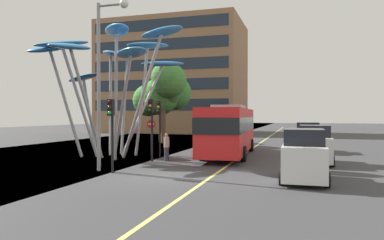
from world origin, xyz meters
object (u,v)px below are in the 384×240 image
Objects in this scene: car_parked_near at (304,157)px; car_parked_far at (308,138)px; street_lamp at (105,64)px; red_bus at (229,128)px; traffic_light_kerb_near at (111,120)px; car_parked_mid at (314,145)px; leaf_sculpture at (112,59)px; traffic_light_kerb_far at (151,117)px; pedestrian at (167,147)px; traffic_light_island_mid at (159,117)px; no_entry_sign at (151,132)px.

car_parked_near is 0.98× the size of car_parked_far.
red_bus is at bearing 61.56° from street_lamp.
traffic_light_kerb_near is 11.72m from car_parked_mid.
leaf_sculpture is at bearing -149.77° from car_parked_far.
car_parked_far is at bearing 55.69° from traffic_light_kerb_near.
car_parked_far is at bearing 52.80° from street_lamp.
traffic_light_kerb_far reaches higher than car_parked_near.
leaf_sculpture is 2.84× the size of car_parked_mid.
car_parked_near is 13.31m from car_parked_far.
traffic_light_kerb_near is 0.94× the size of car_parked_near.
traffic_light_kerb_far is 2.22× the size of pedestrian.
car_parked_mid is at bearing 9.15° from pedestrian.
car_parked_far reaches higher than car_parked_near.
traffic_light_kerb_far is 9.80m from car_parked_mid.
leaf_sculpture is at bearing -178.76° from car_parked_mid.
traffic_light_kerb_far reaches higher than traffic_light_island_mid.
traffic_light_kerb_near is at bearing -113.75° from red_bus.
car_parked_far is 12.29m from no_entry_sign.
traffic_light_kerb_far is at bearing -67.03° from no_entry_sign.
car_parked_near is 0.98× the size of car_parked_mid.
street_lamp is (2.75, -5.74, -1.26)m from leaf_sculpture.
leaf_sculpture reaches higher than traffic_light_kerb_near.
traffic_light_island_mid is at bearing 100.56° from traffic_light_kerb_far.
car_parked_near is at bearing 2.52° from traffic_light_kerb_near.
leaf_sculpture is 8.19m from traffic_light_kerb_near.
traffic_light_kerb_near is (3.40, -6.27, -4.03)m from leaf_sculpture.
traffic_light_island_mid is 2.21× the size of pedestrian.
red_bus is at bearing 49.13° from traffic_light_kerb_far.
car_parked_mid is 0.46× the size of street_lamp.
no_entry_sign is at bearing 90.78° from street_lamp.
car_parked_far is at bearing 34.07° from traffic_light_island_mid.
no_entry_sign is at bearing 147.00° from car_parked_near.
red_bus reaches higher than car_parked_mid.
red_bus is 6.21m from car_parked_mid.
car_parked_far is (0.39, 13.30, 0.01)m from car_parked_near.
car_parked_near is 9.34m from pedestrian.
traffic_light_kerb_near is 0.42× the size of street_lamp.
traffic_light_kerb_near is at bearing -177.48° from car_parked_near.
car_parked_mid is at bearing -25.54° from red_bus.
street_lamp is (-9.99, -13.16, 4.31)m from car_parked_far.
traffic_light_kerb_far is 9.95m from car_parked_near.
street_lamp reaches higher than traffic_light_kerb_near.
traffic_light_kerb_near reaches higher than red_bus.
leaf_sculpture reaches higher than traffic_light_island_mid.
leaf_sculpture is 2.84× the size of car_parked_far.
traffic_light_island_mid is at bearing 49.76° from no_entry_sign.
pedestrian is (4.32, -1.11, -5.78)m from leaf_sculpture.
no_entry_sign is at bearing -145.16° from car_parked_far.
car_parked_mid is at bearing 84.06° from car_parked_near.
car_parked_near is (4.91, -8.81, -0.86)m from red_bus.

